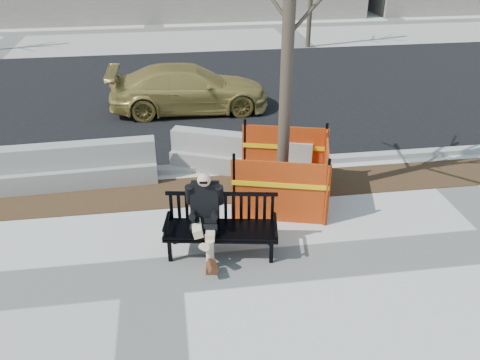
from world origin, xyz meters
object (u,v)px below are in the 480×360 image
(seated_man, at_px, (206,250))
(jersey_barrier_left, at_px, (79,184))
(tree_fence, at_px, (281,199))
(sedan, at_px, (190,110))
(jersey_barrier_right, at_px, (241,172))
(bench, at_px, (222,252))

(seated_man, relative_size, jersey_barrier_left, 0.43)
(tree_fence, height_order, sedan, tree_fence)
(seated_man, bearing_deg, jersey_barrier_right, 79.77)
(sedan, bearing_deg, tree_fence, -163.55)
(tree_fence, relative_size, sedan, 1.49)
(seated_man, distance_m, tree_fence, 2.21)
(bench, distance_m, tree_fence, 2.10)
(bench, bearing_deg, tree_fence, 59.14)
(seated_man, xyz_separation_m, jersey_barrier_left, (-2.40, 2.71, 0.00))
(bench, height_order, seated_man, seated_man)
(seated_man, relative_size, sedan, 0.31)
(tree_fence, bearing_deg, seated_man, -137.16)
(seated_man, distance_m, jersey_barrier_left, 3.62)
(seated_man, bearing_deg, bench, -10.79)
(bench, relative_size, jersey_barrier_left, 0.58)
(jersey_barrier_left, height_order, jersey_barrier_right, jersey_barrier_left)
(seated_man, bearing_deg, sedan, 98.50)
(seated_man, xyz_separation_m, sedan, (0.15, 6.80, 0.00))
(tree_fence, bearing_deg, jersey_barrier_left, 163.26)
(jersey_barrier_left, bearing_deg, jersey_barrier_right, -1.22)
(seated_man, height_order, sedan, seated_man)
(sedan, relative_size, jersey_barrier_right, 1.44)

